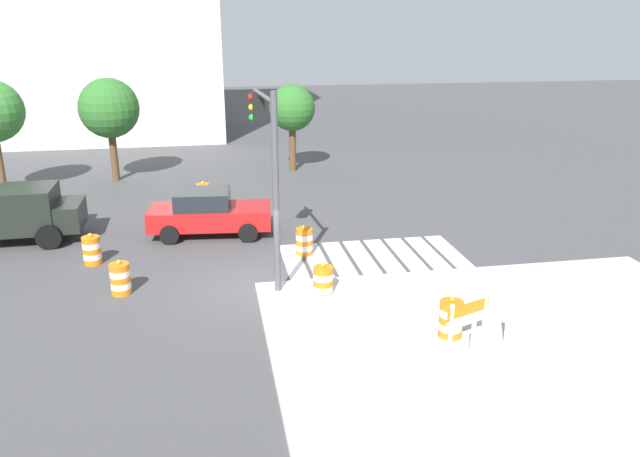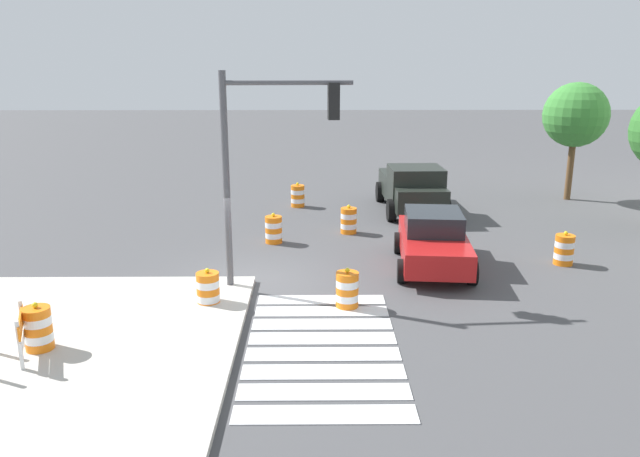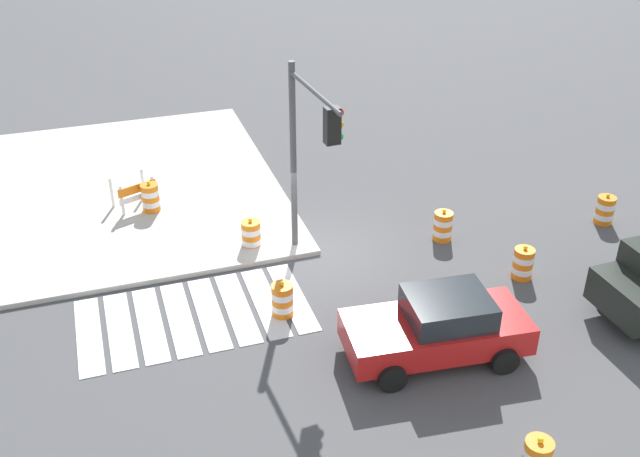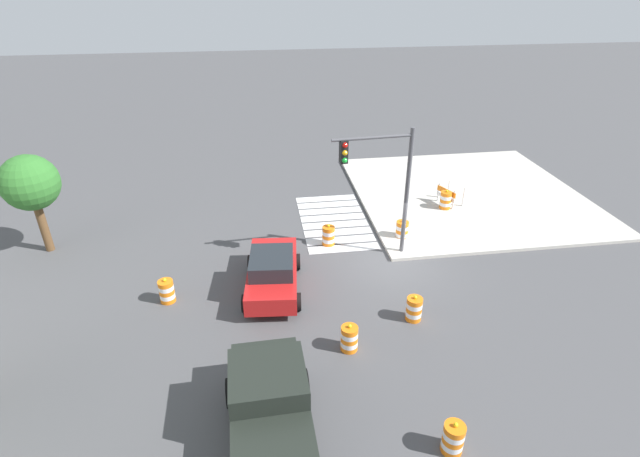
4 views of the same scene
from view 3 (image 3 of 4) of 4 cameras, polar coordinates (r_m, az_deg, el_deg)
name	(u,v)px [view 3 (image 3 of 4)]	position (r m, az deg, el deg)	size (l,w,h in m)	color
ground_plane	(321,255)	(21.68, 0.05, -2.04)	(120.00, 120.00, 0.00)	#474749
sidewalk_corner	(95,192)	(26.09, -16.84, 2.67)	(12.00, 12.00, 0.15)	#BCB7AD
crosswalk_stripes	(195,316)	(19.50, -9.57, -6.60)	(5.85, 3.20, 0.02)	silver
sports_car	(439,327)	(17.77, 9.06, -7.43)	(4.45, 2.45, 1.63)	red
traffic_barrel_crosswalk_end	(605,210)	(24.73, 20.96, 1.33)	(0.56, 0.56, 1.02)	orange
traffic_barrel_median_near	(251,235)	(21.84, -5.29, -0.52)	(0.56, 0.56, 1.02)	orange
traffic_barrel_median_far	(523,263)	(21.21, 15.26, -2.59)	(0.56, 0.56, 1.02)	orange
traffic_barrel_far_curb	(282,300)	(19.06, -2.89, -5.47)	(0.56, 0.56, 1.02)	orange
traffic_barrel_lane_center	(443,226)	(22.52, 9.38, 0.20)	(0.56, 0.56, 1.02)	orange
traffic_barrel_on_sidewalk	(150,197)	(24.12, -12.84, 2.34)	(0.56, 0.56, 1.02)	orange
construction_barricade	(135,192)	(24.31, -13.94, 2.74)	(1.43, 1.18, 1.00)	silver
traffic_light_pole	(308,140)	(19.27, -0.89, 6.80)	(0.56, 3.29, 5.50)	#4C4C51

